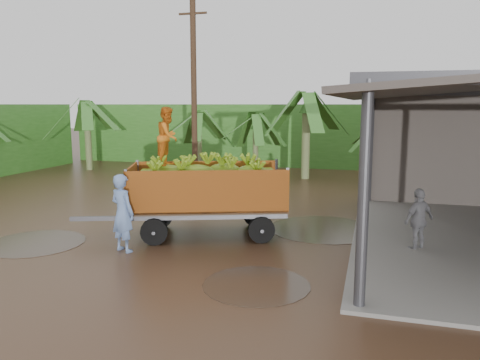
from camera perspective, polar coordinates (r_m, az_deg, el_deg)
name	(u,v)px	position (r m, az deg, el deg)	size (l,w,h in m)	color
ground	(171,233)	(13.47, -8.43, -6.35)	(100.00, 100.00, 0.00)	black
hedge_north	(249,134)	(28.83, 1.08, 5.63)	(22.00, 3.00, 3.60)	#2D661E
banana_trailer	(207,189)	(12.88, -4.09, -1.12)	(5.85, 3.34, 3.53)	#C3631B
man_blue	(123,213)	(11.81, -14.13, -3.92)	(0.70, 0.46, 1.93)	#6684BB
man_grey	(419,220)	(12.29, 20.95, -4.59)	(0.92, 0.38, 1.58)	slate
utility_pole	(194,95)	(19.85, -5.63, 10.24)	(1.20, 0.24, 7.82)	#47301E
banana_plants	(171,144)	(21.48, -8.41, 4.41)	(25.13, 16.88, 4.32)	#2D661E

